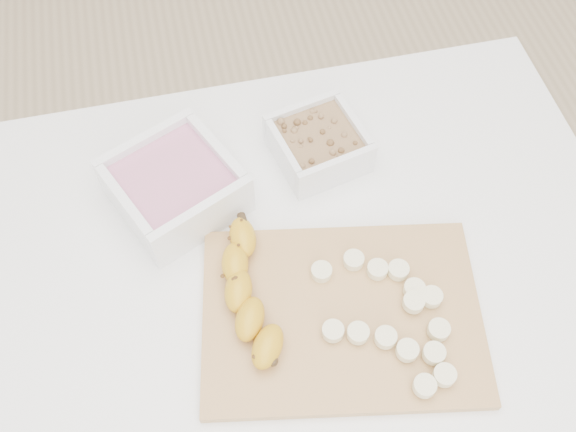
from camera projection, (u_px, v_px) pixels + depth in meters
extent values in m
plane|color=#C6AD89|center=(291.00, 399.00, 1.57)|extent=(3.50, 3.50, 0.00)
cube|color=white|center=(292.00, 261.00, 0.95)|extent=(1.00, 0.70, 0.04)
cylinder|color=white|center=(60.00, 265.00, 1.37)|extent=(0.05, 0.05, 0.71)
cylinder|color=white|center=(450.00, 190.00, 1.47)|extent=(0.05, 0.05, 0.71)
cube|color=white|center=(175.00, 186.00, 0.95)|extent=(0.22, 0.22, 0.08)
cube|color=#C37394|center=(175.00, 185.00, 0.94)|extent=(0.19, 0.19, 0.05)
cube|color=white|center=(318.00, 144.00, 1.00)|extent=(0.16, 0.16, 0.06)
cube|color=olive|center=(318.00, 143.00, 1.00)|extent=(0.13, 0.13, 0.04)
cube|color=tan|center=(342.00, 315.00, 0.87)|extent=(0.42, 0.33, 0.01)
cylinder|color=#F4EAB9|center=(321.00, 272.00, 0.89)|extent=(0.03, 0.03, 0.01)
cylinder|color=#F4EAB9|center=(354.00, 260.00, 0.90)|extent=(0.03, 0.03, 0.01)
cylinder|color=#F4EAB9|center=(377.00, 269.00, 0.89)|extent=(0.03, 0.03, 0.01)
cylinder|color=#F4EAB9|center=(398.00, 270.00, 0.89)|extent=(0.03, 0.03, 0.01)
cylinder|color=#F4EAB9|center=(414.00, 289.00, 0.88)|extent=(0.03, 0.03, 0.01)
cylinder|color=#F4EAB9|center=(432.00, 297.00, 0.87)|extent=(0.03, 0.03, 0.01)
cylinder|color=#F4EAB9|center=(439.00, 330.00, 0.85)|extent=(0.03, 0.03, 0.01)
cylinder|color=#F4EAB9|center=(333.00, 331.00, 0.84)|extent=(0.03, 0.03, 0.01)
cylinder|color=#F4EAB9|center=(358.00, 333.00, 0.84)|extent=(0.03, 0.03, 0.01)
cylinder|color=#F4EAB9|center=(386.00, 337.00, 0.84)|extent=(0.03, 0.03, 0.01)
cylinder|color=#F4EAB9|center=(407.00, 350.00, 0.83)|extent=(0.03, 0.03, 0.01)
cylinder|color=#F4EAB9|center=(434.00, 353.00, 0.83)|extent=(0.03, 0.03, 0.01)
cylinder|color=#F4EAB9|center=(444.00, 375.00, 0.81)|extent=(0.03, 0.03, 0.01)
cylinder|color=#F4EAB9|center=(425.00, 386.00, 0.80)|extent=(0.03, 0.03, 0.01)
cylinder|color=#F4EAB9|center=(414.00, 302.00, 0.86)|extent=(0.03, 0.03, 0.01)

